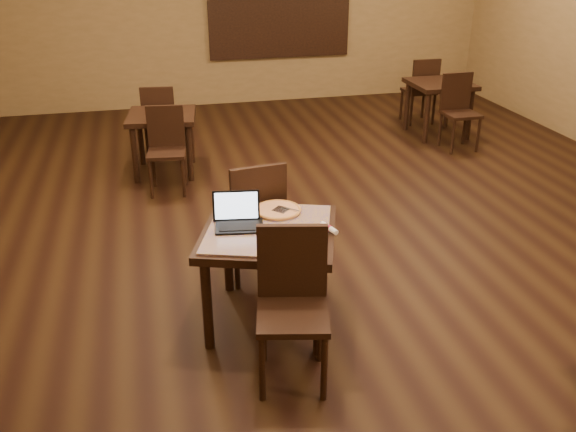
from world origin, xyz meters
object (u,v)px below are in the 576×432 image
object	(u,v)px
chair_main_far	(255,215)
other_table_b_chair_near	(166,144)
laptop	(238,217)
other_table_a_chair_near	(459,107)
other_table_a	(440,91)
other_table_b	(162,124)
tiled_table	(269,241)
other_table_a_chair_far	(422,87)
chair_main_near	(292,296)
other_table_b_chair_far	(160,117)
pizza_pan	(278,212)

from	to	relation	value
chair_main_far	other_table_b_chair_near	world-z (taller)	chair_main_far
laptop	other_table_a_chair_near	distance (m)	4.75
other_table_a	other_table_b	world-z (taller)	other_table_a
tiled_table	other_table_a	distance (m)	5.10
tiled_table	other_table_a	size ratio (longest dim) A/B	1.44
tiled_table	other_table_a_chair_near	bearing A→B (deg)	64.87
other_table_a_chair_near	other_table_b_chair_near	size ratio (longest dim) A/B	1.04
other_table_b_chair_near	other_table_a	bearing A→B (deg)	24.06
chair_main_far	other_table_a_chair_far	xyz separation A→B (m)	(3.25, 3.88, -0.04)
chair_main_near	other_table_b_chair_near	bearing A→B (deg)	112.62
other_table_b	other_table_a	bearing A→B (deg)	16.31
laptop	other_table_b	world-z (taller)	laptop
other_table_b_chair_far	chair_main_far	bearing A→B (deg)	107.68
other_table_a_chair_near	tiled_table	bearing A→B (deg)	-134.63
other_table_a_chair_far	other_table_b_chair_near	bearing A→B (deg)	23.84
other_table_a_chair_near	other_table_a	bearing A→B (deg)	89.44
pizza_pan	other_table_b	world-z (taller)	pizza_pan
tiled_table	chair_main_near	distance (m)	0.62
laptop	other_table_b_chair_far	size ratio (longest dim) A/B	0.39
tiled_table	other_table_a_chair_near	distance (m)	4.68
tiled_table	other_table_b_chair_far	xyz separation A→B (m)	(-0.59, 3.85, -0.13)
tiled_table	other_table_a_chair_near	world-z (taller)	other_table_a_chair_near
pizza_pan	other_table_b_chair_far	size ratio (longest dim) A/B	0.35
other_table_b	chair_main_far	bearing A→B (deg)	-70.47
other_table_b_chair_far	other_table_a_chair_near	bearing A→B (deg)	179.83
pizza_pan	other_table_a_chair_near	size ratio (longest dim) A/B	0.34
other_table_a_chair_far	other_table_b_chair_far	bearing A→B (deg)	8.98
chair_main_far	other_table_b_chair_near	distance (m)	2.23
other_table_a_chair_near	laptop	bearing A→B (deg)	-137.23
laptop	other_table_b_chair_far	xyz separation A→B (m)	(-0.39, 3.75, -0.30)
other_table_a_chair_far	other_table_a	bearing A→B (deg)	89.44
other_table_b_chair_far	other_table_a_chair_far	bearing A→B (deg)	-163.37
laptop	chair_main_far	bearing A→B (deg)	76.03
other_table_a	other_table_b	bearing A→B (deg)	-171.34
chair_main_near	other_table_a_chair_far	world-z (taller)	chair_main_near
chair_main_far	other_table_b_chair_near	size ratio (longest dim) A/B	1.11
other_table_a	other_table_a_chair_far	distance (m)	0.57
chair_main_far	pizza_pan	world-z (taller)	chair_main_far
other_table_a_chair_near	chair_main_near	bearing A→B (deg)	-129.69
tiled_table	other_table_b_chair_near	bearing A→B (deg)	120.65
chair_main_far	other_table_a_chair_near	size ratio (longest dim) A/B	1.06
tiled_table	pizza_pan	xyz separation A→B (m)	(0.12, 0.24, 0.11)
laptop	other_table_b	xyz separation A→B (m)	(-0.38, 3.20, -0.22)
pizza_pan	other_table_a_chair_near	bearing A→B (deg)	44.81
tiled_table	other_table_a	xyz separation A→B (m)	(3.26, 3.92, -0.03)
other_table_a_chair_near	other_table_a_chair_far	size ratio (longest dim) A/B	1.00
other_table_a	other_table_b_chair_near	distance (m)	4.00
other_table_b_chair_near	chair_main_near	bearing A→B (deg)	-72.94
chair_main_near	tiled_table	bearing A→B (deg)	104.56
other_table_b_chair_far	laptop	bearing A→B (deg)	103.10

